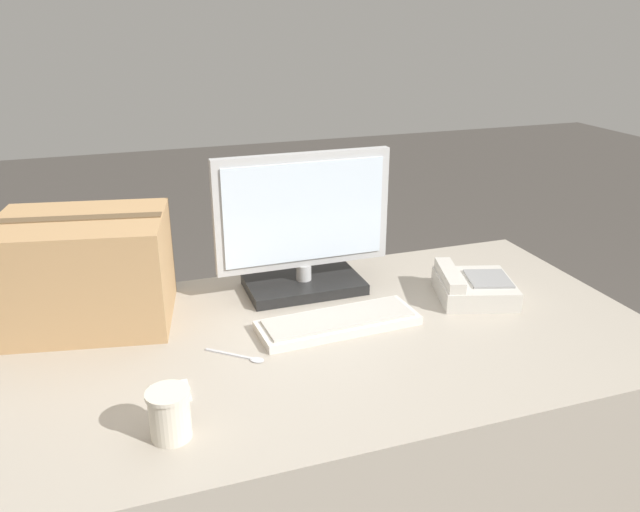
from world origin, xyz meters
name	(u,v)px	position (x,y,z in m)	size (l,w,h in m)	color
office_desk	(303,459)	(0.00, 0.00, 0.37)	(1.80, 0.90, 0.74)	#A89E8E
monitor	(303,232)	(0.09, 0.28, 0.92)	(0.50, 0.20, 0.40)	black
keyboard	(338,322)	(0.11, 0.03, 0.75)	(0.42, 0.16, 0.03)	beige
desk_phone	(472,287)	(0.53, 0.07, 0.77)	(0.25, 0.26, 0.08)	beige
paper_cup_right	(170,414)	(-0.35, -0.28, 0.79)	(0.08, 0.08, 0.10)	beige
spoon	(244,357)	(-0.16, -0.05, 0.74)	(0.13, 0.11, 0.00)	silver
cardboard_box	(85,271)	(-0.49, 0.27, 0.88)	(0.47, 0.39, 0.28)	tan
sticky_note_pad	(171,393)	(-0.33, -0.14, 0.74)	(0.08, 0.08, 0.01)	silver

